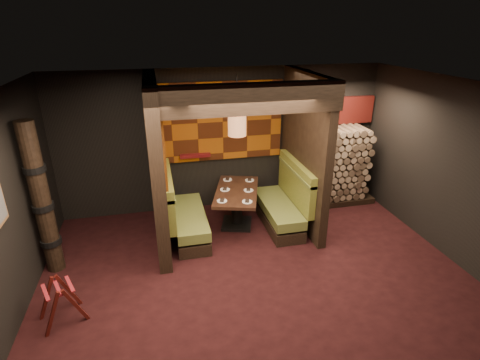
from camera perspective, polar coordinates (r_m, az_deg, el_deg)
The scene contains 20 objects.
floor at distance 5.85m, azimuth 3.00°, elevation -15.50°, with size 6.50×5.50×0.02m, color black.
ceiling at distance 4.64m, azimuth 3.75°, elevation 13.43°, with size 6.50×5.50×0.02m, color black.
wall_back at distance 7.59m, azimuth -2.52°, elevation 6.12°, with size 6.50×0.02×2.85m, color black.
wall_right at distance 6.72m, azimuth 31.11°, elevation 0.41°, with size 0.02×5.50×2.85m, color black.
partition_left at distance 6.42m, azimuth -12.55°, elevation 2.38°, with size 0.20×2.20×2.85m, color black.
partition_right at distance 6.98m, azimuth 9.72°, elevation 4.28°, with size 0.15×2.10×2.85m, color black.
header_beam at distance 5.34m, azimuth 1.23°, elevation 12.23°, with size 2.85×0.18×0.44m, color black.
tapa_back_panel at distance 7.43m, azimuth -2.69°, elevation 8.91°, with size 2.40×0.06×1.55m, color #97480C.
tapa_side_panel at distance 6.46m, azimuth -11.84°, elevation 6.53°, with size 0.04×1.85×1.45m, color #97480C.
lacquer_shelf at distance 7.48m, azimuth -6.85°, elevation 3.74°, with size 0.60×0.12×0.07m, color #5F1014.
booth_bench_left at distance 6.85m, azimuth -8.56°, elevation -5.38°, with size 0.68×1.60×1.14m.
booth_bench_right at distance 7.21m, azimuth 6.61°, elevation -3.77°, with size 0.68×1.60×1.14m.
dining_table at distance 7.05m, azimuth -0.50°, elevation -3.30°, with size 1.13×1.56×0.74m.
place_settings at distance 6.95m, azimuth -0.51°, elevation -1.49°, with size 0.88×1.22×0.03m.
pendant_lamp at distance 6.47m, azimuth -0.45°, elevation 8.73°, with size 0.32×0.32×1.04m.
luggage_rack at distance 5.59m, azimuth -25.67°, elevation -16.18°, with size 0.68×0.59×0.62m.
totem_column at distance 6.25m, azimuth -27.96°, elevation -2.88°, with size 0.31×0.31×2.40m.
firewood_stack at distance 8.14m, azimuth 14.14°, elevation 2.10°, with size 1.73×0.70×1.64m.
mosaic_header at distance 8.11m, azimuth 13.85°, elevation 10.19°, with size 1.83×0.10×0.56m, color maroon.
bay_front_post at distance 7.24m, azimuth 9.60°, elevation 4.97°, with size 0.08×0.08×2.85m, color black.
Camera 1 is at (-1.33, -4.38, 3.63)m, focal length 28.00 mm.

